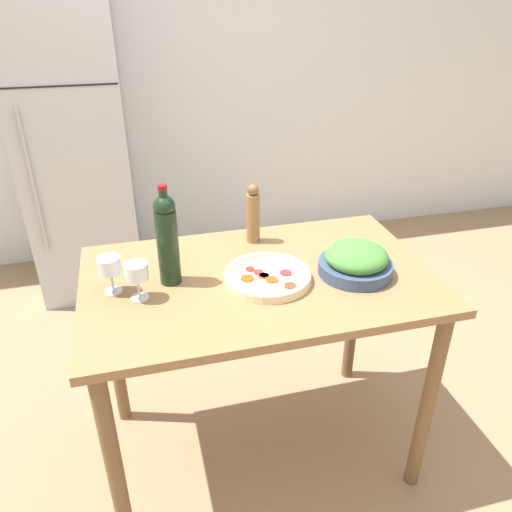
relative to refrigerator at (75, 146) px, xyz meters
name	(u,v)px	position (x,y,z in m)	size (l,w,h in m)	color
ground_plane	(258,445)	(0.72, -1.69, -0.94)	(14.00, 14.00, 0.00)	#9E7A56
wall_back	(180,69)	(0.72, 0.39, 0.36)	(6.40, 0.08, 2.60)	silver
refrigerator	(75,146)	(0.00, 0.00, 0.00)	(0.62, 0.71, 1.87)	#B7BCC1
prep_counter	(259,305)	(0.72, -1.69, -0.18)	(1.26, 0.78, 0.89)	olive
wine_bottle	(167,238)	(0.41, -1.65, 0.12)	(0.08, 0.08, 0.36)	black
wine_glass_near	(137,273)	(0.29, -1.73, 0.05)	(0.08, 0.08, 0.13)	silver
wine_glass_far	(110,267)	(0.21, -1.66, 0.05)	(0.08, 0.08, 0.13)	silver
pepper_mill	(253,215)	(0.77, -1.42, 0.07)	(0.05, 0.05, 0.25)	olive
salad_bowl	(356,261)	(1.06, -1.76, 0.00)	(0.27, 0.27, 0.12)	#384C6B
homemade_pizza	(268,276)	(0.74, -1.73, -0.03)	(0.31, 0.31, 0.04)	beige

